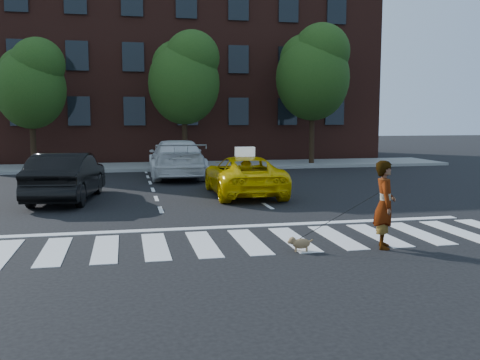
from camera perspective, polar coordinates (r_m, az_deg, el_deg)
The scene contains 14 objects.
ground at distance 11.57m, azimuth 0.98°, elevation -6.60°, with size 120.00×120.00×0.00m, color black.
crosswalk at distance 11.57m, azimuth 0.98°, elevation -6.57°, with size 13.00×2.40×0.01m, color silver.
stop_line at distance 13.09m, azimuth -0.61°, elevation -5.00°, with size 12.00×0.30×0.01m, color silver.
sidewalk_far at distance 28.69m, azimuth -6.98°, elevation 1.49°, with size 30.00×4.00×0.15m, color slate.
building at distance 36.21m, azimuth -8.22°, elevation 11.94°, with size 26.00×10.00×12.00m, color #472019.
tree_left at distance 28.36m, azimuth -21.39°, elevation 9.85°, with size 3.39×3.38×6.50m.
tree_mid at distance 28.21m, azimuth -5.93°, elevation 11.13°, with size 3.69×3.69×7.10m.
tree_right at distance 29.84m, azimuth 7.84°, elevation 11.65°, with size 4.00×4.00×7.70m.
taxi at distance 18.36m, azimuth 0.39°, elevation 0.49°, with size 2.23×4.84×1.34m, color #E0B804.
black_sedan at distance 17.99m, azimuth -18.00°, elevation 0.35°, with size 1.64×4.69×1.55m, color black.
white_suv at distance 23.79m, azimuth -6.79°, elevation 2.27°, with size 2.35×5.77×1.67m, color silver.
woman at distance 11.26m, azimuth 15.18°, elevation -2.55°, with size 0.66×0.43×1.80m, color #999999.
dog at distance 10.78m, azimuth 6.36°, elevation -6.70°, with size 0.50×0.29×0.29m.
taxi_sign at distance 18.09m, azimuth 0.53°, elevation 3.04°, with size 0.65×0.28×0.32m, color white.
Camera 1 is at (-2.56, -10.96, 2.67)m, focal length 40.00 mm.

